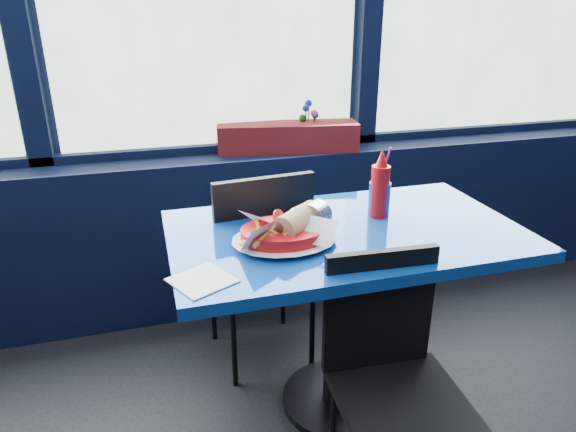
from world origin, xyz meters
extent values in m
cube|color=black|center=(0.00, 2.87, 0.40)|extent=(5.00, 0.26, 0.80)
cube|color=black|center=(0.00, 2.95, 0.81)|extent=(4.80, 0.08, 0.06)
cylinder|color=black|center=(0.30, 2.00, 0.01)|extent=(0.44, 0.44, 0.03)
cylinder|color=black|center=(0.30, 2.00, 0.34)|extent=(0.12, 0.12, 0.68)
cube|color=#0D3E93|center=(0.30, 2.00, 0.73)|extent=(1.20, 0.70, 0.04)
cube|color=black|center=(0.31, 1.54, 0.39)|extent=(0.38, 0.38, 0.03)
cube|color=black|center=(0.30, 1.71, 0.61)|extent=(0.35, 0.05, 0.40)
cylinder|color=black|center=(0.16, 1.70, 0.19)|extent=(0.02, 0.02, 0.37)
cylinder|color=black|center=(0.47, 1.68, 0.19)|extent=(0.02, 0.02, 0.37)
cube|color=black|center=(0.08, 2.40, 0.43)|extent=(0.44, 0.44, 0.04)
cube|color=black|center=(0.06, 2.21, 0.67)|extent=(0.38, 0.07, 0.44)
cylinder|color=black|center=(0.24, 2.59, 0.21)|extent=(0.02, 0.02, 0.41)
cylinder|color=black|center=(0.27, 2.25, 0.21)|extent=(0.02, 0.02, 0.41)
cylinder|color=black|center=(-0.11, 2.55, 0.21)|extent=(0.02, 0.02, 0.41)
cylinder|color=black|center=(-0.07, 2.21, 0.21)|extent=(0.02, 0.02, 0.41)
cube|color=maroon|center=(0.34, 2.88, 0.87)|extent=(0.70, 0.28, 0.14)
imported|color=silver|center=(0.45, 2.88, 0.86)|extent=(0.12, 0.13, 0.11)
cylinder|color=#1E5919|center=(0.44, 2.88, 0.89)|extent=(0.01, 0.01, 0.19)
sphere|color=#1D31A9|center=(0.44, 2.88, 1.00)|extent=(0.04, 0.04, 0.04)
cylinder|color=#1E5919|center=(0.47, 2.87, 0.88)|extent=(0.01, 0.01, 0.16)
sphere|color=#E142AC|center=(0.47, 2.87, 0.98)|extent=(0.04, 0.04, 0.04)
cylinder|color=#1E5919|center=(0.45, 2.90, 0.90)|extent=(0.01, 0.01, 0.21)
sphere|color=#1D31A9|center=(0.45, 2.90, 1.02)|extent=(0.04, 0.04, 0.04)
cylinder|color=#1E5919|center=(0.42, 2.89, 0.87)|extent=(0.01, 0.01, 0.14)
sphere|color=#1E5919|center=(0.42, 2.89, 0.95)|extent=(0.04, 0.04, 0.04)
cylinder|color=#1E5919|center=(0.49, 2.88, 0.88)|extent=(0.01, 0.01, 0.15)
sphere|color=#1E5919|center=(0.49, 2.88, 0.97)|extent=(0.04, 0.04, 0.04)
cylinder|color=red|center=(0.07, 1.95, 0.78)|extent=(0.35, 0.35, 0.06)
cylinder|color=white|center=(0.07, 1.95, 0.77)|extent=(0.34, 0.34, 0.00)
cylinder|color=silver|center=(0.18, 1.99, 0.81)|extent=(0.11, 0.12, 0.10)
sphere|color=brown|center=(0.06, 1.94, 0.82)|extent=(0.07, 0.07, 0.07)
cylinder|color=red|center=(0.05, 1.94, 0.85)|extent=(0.07, 0.07, 0.01)
cylinder|color=red|center=(0.46, 2.08, 0.84)|extent=(0.07, 0.07, 0.19)
cone|color=red|center=(0.46, 2.08, 0.97)|extent=(0.04, 0.04, 0.06)
cylinder|color=#0E2B9B|center=(0.46, 2.09, 0.81)|extent=(0.08, 0.08, 0.12)
cylinder|color=black|center=(0.46, 2.09, 0.87)|extent=(0.07, 0.07, 0.01)
cylinder|color=#E43067|center=(0.47, 2.08, 0.93)|extent=(0.02, 0.06, 0.17)
cube|color=white|center=(-0.22, 1.78, 0.75)|extent=(0.20, 0.20, 0.00)
camera|label=1|loc=(-0.34, 0.51, 1.46)|focal=32.00mm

